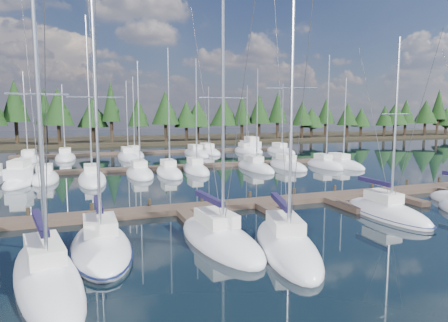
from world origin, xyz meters
name	(u,v)px	position (x,y,z in m)	size (l,w,h in m)	color
ground	(208,180)	(0.00, 30.00, 0.00)	(260.00, 260.00, 0.00)	black
far_shore	(134,140)	(0.00, 90.00, 0.30)	(220.00, 30.00, 0.60)	black
main_dock	(259,204)	(0.00, 17.36, 0.20)	(44.00, 6.13, 0.90)	#4D3C30
back_docks	(169,158)	(0.00, 49.58, 0.20)	(50.00, 21.80, 0.40)	#4D3C30
front_sailboat_0	(47,277)	(-14.16, 8.05, 0.29)	(4.29, 10.51, 14.31)	white
front_sailboat_1	(101,247)	(-11.80, 11.23, 0.28)	(3.08, 8.54, 14.35)	white
front_sailboat_2	(219,238)	(-5.61, 10.42, 0.29)	(3.68, 8.97, 14.36)	white
front_sailboat_3	(286,245)	(-2.69, 8.17, 0.30)	(5.12, 9.51, 15.15)	white
front_sailboat_4	(386,213)	(7.11, 11.80, 0.29)	(2.72, 7.94, 12.81)	white
back_sailboat_rows	(179,161)	(0.53, 44.91, 0.27)	(44.95, 33.27, 17.35)	white
motor_yacht_left	(22,179)	(-18.24, 34.78, 0.45)	(4.03, 8.46, 4.05)	white
motor_yacht_right	(250,149)	(16.73, 56.84, 0.50)	(3.37, 9.17, 4.53)	white
tree_line	(135,112)	(-0.78, 80.19, 7.19)	(183.88, 11.50, 13.37)	black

